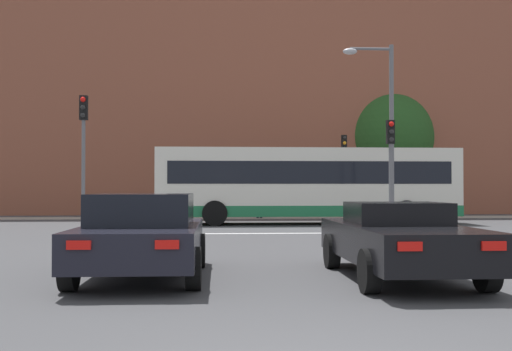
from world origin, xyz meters
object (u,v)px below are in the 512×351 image
object	(u,v)px
car_roadster_right	(399,239)
traffic_light_near_left	(83,141)
bus_crossing_lead	(307,184)
traffic_light_near_right	(391,156)
street_lamp_junction	(383,116)
car_saloon_left	(143,235)
pedestrian_walking_west	(359,197)
traffic_light_far_right	(344,162)
pedestrian_walking_east	(259,197)
pedestrian_waiting	(230,199)

from	to	relation	value
car_roadster_right	traffic_light_near_left	distance (m)	13.26
bus_crossing_lead	traffic_light_near_right	bearing A→B (deg)	-159.06
car_roadster_right	street_lamp_junction	bearing A→B (deg)	76.22
car_saloon_left	traffic_light_near_right	world-z (taller)	traffic_light_near_right
pedestrian_walking_west	traffic_light_near_left	bearing A→B (deg)	41.38
car_saloon_left	traffic_light_far_right	world-z (taller)	traffic_light_far_right
bus_crossing_lead	car_saloon_left	bearing A→B (deg)	161.98
street_lamp_junction	pedestrian_walking_east	distance (m)	10.50
traffic_light_near_left	pedestrian_walking_west	size ratio (longest dim) A/B	2.58
street_lamp_junction	pedestrian_walking_east	bearing A→B (deg)	111.27
bus_crossing_lead	pedestrian_waiting	bearing A→B (deg)	25.66
bus_crossing_lead	pedestrian_walking_west	bearing A→B (deg)	-30.26
traffic_light_near_right	pedestrian_waiting	size ratio (longest dim) A/B	2.41
traffic_light_near_left	pedestrian_walking_east	xyz separation A→B (m)	(6.53, 10.21, -1.98)
bus_crossing_lead	pedestrian_waiting	xyz separation A→B (m)	(-3.03, 6.31, -0.77)
car_saloon_left	bus_crossing_lead	world-z (taller)	bus_crossing_lead
car_roadster_right	pedestrian_waiting	world-z (taller)	pedestrian_waiting
car_saloon_left	pedestrian_walking_east	xyz separation A→B (m)	(3.49, 20.68, 0.32)
traffic_light_near_left	pedestrian_walking_east	distance (m)	12.28
pedestrian_walking_east	pedestrian_walking_west	size ratio (longest dim) A/B	1.01
traffic_light_far_right	pedestrian_waiting	world-z (taller)	traffic_light_far_right
street_lamp_junction	bus_crossing_lead	bearing A→B (deg)	115.20
traffic_light_near_left	pedestrian_walking_west	world-z (taller)	traffic_light_near_left
car_roadster_right	traffic_light_far_right	xyz separation A→B (m)	(3.41, 20.70, 2.11)
traffic_light_far_right	pedestrian_waiting	xyz separation A→B (m)	(-5.59, 1.63, -1.86)
car_roadster_right	pedestrian_walking_east	bearing A→B (deg)	92.24
traffic_light_far_right	street_lamp_junction	world-z (taller)	street_lamp_junction
car_saloon_left	street_lamp_junction	bearing A→B (deg)	58.35
traffic_light_near_right	traffic_light_far_right	bearing A→B (deg)	87.06
traffic_light_far_right	pedestrian_walking_east	size ratio (longest dim) A/B	2.33
pedestrian_waiting	pedestrian_walking_east	distance (m)	1.92
car_saloon_left	pedestrian_walking_west	distance (m)	23.69
bus_crossing_lead	street_lamp_junction	distance (m)	5.35
car_saloon_left	traffic_light_near_left	xyz separation A→B (m)	(-3.04, 10.47, 2.30)
traffic_light_near_right	street_lamp_junction	bearing A→B (deg)	89.60
bus_crossing_lead	street_lamp_junction	world-z (taller)	street_lamp_junction
traffic_light_far_right	pedestrian_walking_east	distance (m)	4.52
bus_crossing_lead	traffic_light_near_left	bearing A→B (deg)	122.50
bus_crossing_lead	pedestrian_walking_west	size ratio (longest dim) A/B	7.06
traffic_light_far_right	pedestrian_walking_west	size ratio (longest dim) A/B	2.34
pedestrian_waiting	car_roadster_right	bearing A→B (deg)	123.59
pedestrian_walking_east	bus_crossing_lead	bearing A→B (deg)	102.01
car_saloon_left	traffic_light_far_right	size ratio (longest dim) A/B	1.07
pedestrian_waiting	bus_crossing_lead	bearing A→B (deg)	143.69
traffic_light_near_right	pedestrian_waiting	world-z (taller)	traffic_light_near_right
car_roadster_right	traffic_light_far_right	size ratio (longest dim) A/B	1.15
traffic_light_far_right	car_saloon_left	bearing A→B (deg)	-110.60
traffic_light_near_left	bus_crossing_lead	bearing A→B (deg)	32.50
car_saloon_left	pedestrian_walking_west	bearing A→B (deg)	68.84
car_roadster_right	traffic_light_far_right	distance (m)	21.08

